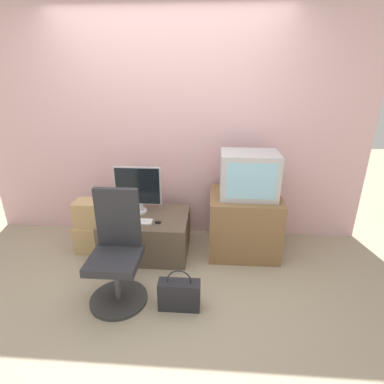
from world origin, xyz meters
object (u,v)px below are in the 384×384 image
at_px(cardboard_box_lower, 91,237).
at_px(handbag, 179,294).
at_px(keyboard, 136,221).
at_px(mouse, 158,222).
at_px(crt_tv, 249,175).
at_px(office_chair, 117,257).
at_px(main_monitor, 138,189).

xyz_separation_m(cardboard_box_lower, handbag, (1.09, -0.84, -0.02)).
xyz_separation_m(keyboard, mouse, (0.23, -0.01, 0.01)).
bearing_deg(crt_tv, mouse, -164.96).
xyz_separation_m(mouse, office_chair, (-0.25, -0.58, -0.03)).
relative_size(mouse, cardboard_box_lower, 0.22).
height_order(cardboard_box_lower, handbag, handbag).
distance_m(office_chair, cardboard_box_lower, 0.96).
relative_size(mouse, handbag, 0.18).
bearing_deg(handbag, mouse, 112.69).
height_order(main_monitor, handbag, main_monitor).
xyz_separation_m(main_monitor, keyboard, (0.02, -0.25, -0.26)).
height_order(mouse, handbag, mouse).
bearing_deg(crt_tv, cardboard_box_lower, -176.95).
relative_size(mouse, crt_tv, 0.12).
xyz_separation_m(mouse, crt_tv, (0.91, 0.24, 0.45)).
relative_size(crt_tv, office_chair, 0.59).
bearing_deg(main_monitor, crt_tv, -0.64).
distance_m(keyboard, crt_tv, 1.25).
relative_size(mouse, office_chair, 0.07).
distance_m(keyboard, mouse, 0.23).
xyz_separation_m(main_monitor, cardboard_box_lower, (-0.55, -0.10, -0.54)).
bearing_deg(handbag, office_chair, 168.95).
xyz_separation_m(keyboard, office_chair, (-0.02, -0.59, -0.03)).
distance_m(main_monitor, keyboard, 0.36).
bearing_deg(cardboard_box_lower, handbag, -37.83).
bearing_deg(main_monitor, office_chair, -89.85).
xyz_separation_m(office_chair, handbag, (0.54, -0.11, -0.28)).
height_order(mouse, crt_tv, crt_tv).
bearing_deg(office_chair, mouse, 66.82).
bearing_deg(keyboard, office_chair, -91.91).
height_order(keyboard, crt_tv, crt_tv).
height_order(office_chair, cardboard_box_lower, office_chair).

